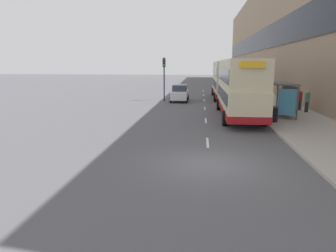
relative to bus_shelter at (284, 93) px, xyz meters
name	(u,v)px	position (x,y,z in m)	size (l,w,h in m)	color
ground_plane	(209,164)	(-5.77, -11.53, -1.88)	(220.00, 220.00, 0.00)	#515156
pavement	(243,89)	(0.73, 26.97, -1.81)	(5.00, 93.00, 0.14)	#A39E93
terrace_facade	(272,34)	(4.72, 26.97, 6.79)	(3.10, 93.00, 17.34)	#9E846B
lane_mark_0	(208,142)	(-5.77, -8.05, -1.87)	(0.12, 2.00, 0.01)	silver
lane_mark_1	(206,120)	(-5.77, -1.79, -1.87)	(0.12, 2.00, 0.01)	silver
lane_mark_2	(205,108)	(-5.77, 4.47, -1.87)	(0.12, 2.00, 0.01)	silver
lane_mark_3	(204,100)	(-5.77, 10.73, -1.87)	(0.12, 2.00, 0.01)	silver
lane_mark_4	(204,95)	(-5.77, 16.99, -1.87)	(0.12, 2.00, 0.01)	silver
lane_mark_5	(203,91)	(-5.77, 23.25, -1.87)	(0.12, 2.00, 0.01)	silver
bus_shelter	(284,93)	(0.00, 0.00, 0.00)	(1.60, 4.20, 2.48)	#4C4C51
double_decker_bus_near	(239,87)	(-3.30, -0.08, 0.41)	(2.85, 10.98, 4.30)	beige
double_decker_bus_ahead	(225,79)	(-3.32, 13.04, 0.41)	(2.85, 10.78, 4.30)	beige
car_0	(180,93)	(-8.48, 9.75, -1.00)	(1.92, 4.23, 1.79)	silver
pedestrian_at_shelter	(300,99)	(2.25, 3.30, -0.83)	(0.35, 0.35, 1.78)	#23232D
pedestrian_1	(307,101)	(2.44, 2.14, -0.82)	(0.36, 0.36, 1.80)	#23232D
pedestrian_2	(290,100)	(1.41, 3.32, -0.87)	(0.33, 0.33, 1.69)	#23232D
pedestrian_3	(268,105)	(-1.06, 0.22, -0.93)	(0.31, 0.31, 1.58)	#23232D
pedestrian_4	(267,101)	(-0.71, 2.32, -0.89)	(0.33, 0.33, 1.65)	#23232D
litter_bin	(274,114)	(-1.22, -2.51, -1.21)	(0.55, 0.55, 1.05)	black
traffic_light_far_kerb	(164,72)	(-10.17, 9.55, 1.31)	(0.30, 0.32, 4.72)	black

